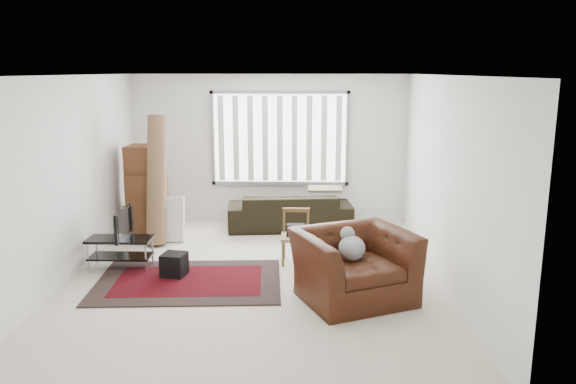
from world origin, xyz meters
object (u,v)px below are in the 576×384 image
armchair (354,261)px  sofa (290,205)px  tv_stand (120,247)px  moving_boxes (146,195)px  side_chair (296,234)px

armchair → sofa: bearing=81.4°
tv_stand → moving_boxes: 1.66m
moving_boxes → sofa: size_ratio=0.71×
tv_stand → armchair: (3.21, -0.99, 0.17)m
side_chair → armchair: 1.51m
tv_stand → moving_boxes: size_ratio=0.58×
tv_stand → sofa: size_ratio=0.42×
moving_boxes → sofa: (2.40, 0.54, -0.30)m
side_chair → moving_boxes: bearing=153.7°
moving_boxes → sofa: 2.48m
sofa → armchair: armchair is taller
sofa → armchair: size_ratio=1.30×
moving_boxes → tv_stand: bearing=-88.2°
moving_boxes → side_chair: bearing=-26.8°
tv_stand → armchair: 3.36m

